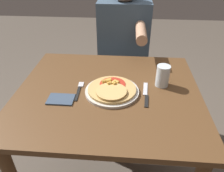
% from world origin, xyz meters
% --- Properties ---
extents(dining_table, '(0.98, 0.86, 0.77)m').
position_xyz_m(dining_table, '(0.00, 0.00, 0.64)').
color(dining_table, brown).
rests_on(dining_table, ground_plane).
extents(plate, '(0.28, 0.28, 0.01)m').
position_xyz_m(plate, '(0.02, -0.02, 0.77)').
color(plate, beige).
rests_on(plate, dining_table).
extents(pizza, '(0.25, 0.25, 0.04)m').
position_xyz_m(pizza, '(0.02, -0.02, 0.79)').
color(pizza, tan).
rests_on(pizza, plate).
extents(fork, '(0.03, 0.18, 0.00)m').
position_xyz_m(fork, '(-0.16, -0.01, 0.77)').
color(fork, black).
rests_on(fork, dining_table).
extents(knife, '(0.03, 0.22, 0.00)m').
position_xyz_m(knife, '(0.20, -0.03, 0.77)').
color(knife, black).
rests_on(knife, dining_table).
extents(drinking_glass, '(0.07, 0.07, 0.12)m').
position_xyz_m(drinking_glass, '(0.29, 0.07, 0.83)').
color(drinking_glass, silver).
rests_on(drinking_glass, dining_table).
extents(napkin, '(0.13, 0.09, 0.01)m').
position_xyz_m(napkin, '(-0.23, -0.10, 0.77)').
color(napkin, '#38475B').
rests_on(napkin, dining_table).
extents(person_diner, '(0.40, 0.52, 1.25)m').
position_xyz_m(person_diner, '(0.06, 0.70, 0.74)').
color(person_diner, '#2D2D38').
rests_on(person_diner, ground_plane).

